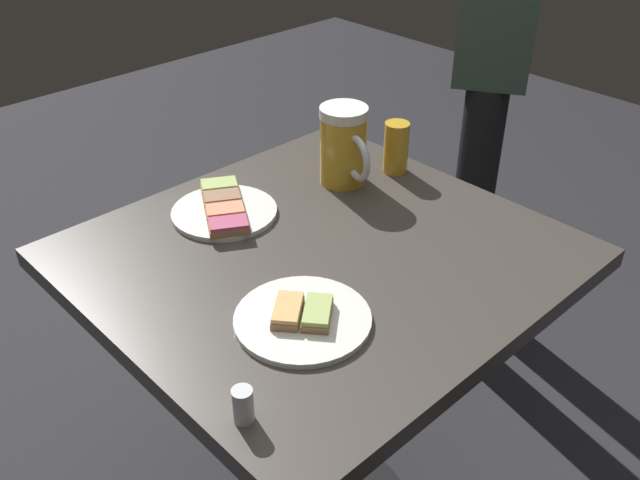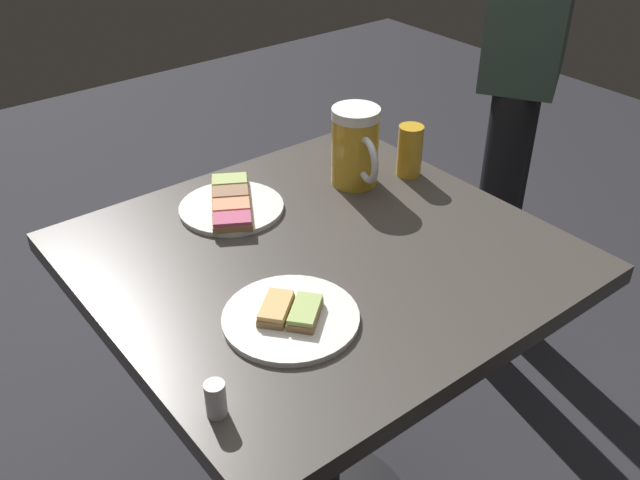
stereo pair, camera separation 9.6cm
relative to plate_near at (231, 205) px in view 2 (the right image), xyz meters
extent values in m
cylinder|color=black|center=(0.05, -0.21, -0.39)|extent=(0.09, 0.09, 0.73)
cube|color=#423D38|center=(0.05, -0.21, -0.03)|extent=(0.79, 0.75, 0.04)
cylinder|color=white|center=(0.00, 0.00, -0.01)|extent=(0.20, 0.20, 0.01)
cube|color=#9E7547|center=(-0.04, -0.07, 0.01)|extent=(0.09, 0.08, 0.01)
cube|color=#BC4C70|center=(-0.04, -0.07, 0.02)|extent=(0.08, 0.07, 0.01)
cube|color=#9E7547|center=(-0.01, -0.02, 0.01)|extent=(0.09, 0.08, 0.01)
cube|color=#EA8E66|center=(-0.01, -0.02, 0.02)|extent=(0.08, 0.07, 0.01)
cube|color=#9E7547|center=(0.01, 0.02, 0.01)|extent=(0.09, 0.08, 0.01)
cube|color=#997051|center=(0.01, 0.02, 0.02)|extent=(0.08, 0.07, 0.01)
cube|color=#9E7547|center=(0.04, 0.07, 0.01)|extent=(0.09, 0.08, 0.01)
cube|color=#ADC66B|center=(0.04, 0.07, 0.02)|extent=(0.08, 0.07, 0.01)
cylinder|color=white|center=(-0.11, -0.34, -0.01)|extent=(0.21, 0.21, 0.01)
cube|color=#9E7547|center=(-0.09, -0.36, 0.01)|extent=(0.09, 0.08, 0.01)
cube|color=#ADC66B|center=(-0.09, -0.36, 0.02)|extent=(0.08, 0.08, 0.01)
cube|color=#9E7547|center=(-0.12, -0.32, 0.01)|extent=(0.09, 0.08, 0.01)
cube|color=#E5B266|center=(-0.12, -0.32, 0.02)|extent=(0.08, 0.08, 0.01)
cylinder|color=gold|center=(0.26, -0.06, 0.06)|extent=(0.10, 0.10, 0.14)
cylinder|color=white|center=(0.26, -0.06, 0.14)|extent=(0.10, 0.10, 0.02)
torus|color=silver|center=(0.24, -0.12, 0.07)|extent=(0.04, 0.09, 0.09)
cylinder|color=gold|center=(0.37, -0.10, 0.04)|extent=(0.05, 0.05, 0.11)
cylinder|color=silver|center=(-0.30, -0.44, 0.02)|extent=(0.03, 0.03, 0.05)
cylinder|color=black|center=(0.80, -0.04, -0.36)|extent=(0.11, 0.11, 0.83)
cylinder|color=black|center=(0.99, 0.07, -0.36)|extent=(0.11, 0.11, 0.83)
camera|label=1|loc=(-0.67, -0.97, 0.69)|focal=39.52mm
camera|label=2|loc=(-0.59, -1.03, 0.69)|focal=39.52mm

